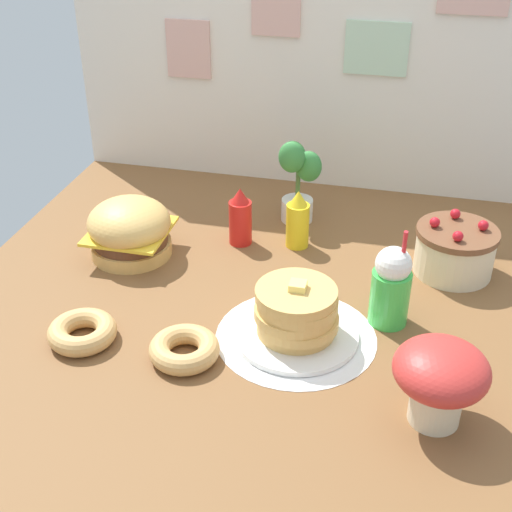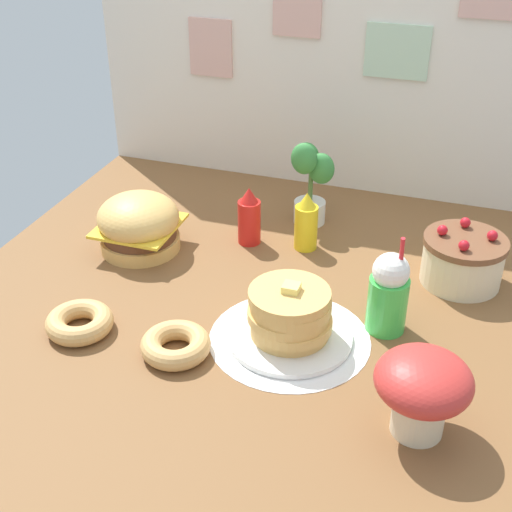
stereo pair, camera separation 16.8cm
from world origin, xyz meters
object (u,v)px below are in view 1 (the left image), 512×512
object	(u,v)px
burger	(130,229)
potted_plant	(298,178)
pancake_stack	(296,316)
donut_pink_glaze	(82,331)
mushroom_stool	(440,377)
mustard_bottle	(298,221)
ketchup_bottle	(240,218)
layer_cake	(455,250)
cream_soda_cup	(391,286)
donut_chocolate	(184,349)

from	to	relation	value
burger	potted_plant	bearing A→B (deg)	36.61
pancake_stack	donut_pink_glaze	xyz separation A→B (m)	(-0.61, -0.16, -0.05)
mushroom_stool	pancake_stack	bearing A→B (deg)	148.39
burger	mustard_bottle	bearing A→B (deg)	19.37
burger	ketchup_bottle	world-z (taller)	ketchup_bottle
mustard_bottle	ketchup_bottle	bearing A→B (deg)	-172.31
ketchup_bottle	mustard_bottle	world-z (taller)	same
layer_cake	ketchup_bottle	bearing A→B (deg)	178.23
mustard_bottle	cream_soda_cup	world-z (taller)	cream_soda_cup
donut_pink_glaze	potted_plant	xyz separation A→B (m)	(0.47, 0.89, 0.15)
pancake_stack	mushroom_stool	world-z (taller)	mushroom_stool
ketchup_bottle	cream_soda_cup	bearing A→B (deg)	-32.83
pancake_stack	donut_pink_glaze	bearing A→B (deg)	-165.33
cream_soda_cup	potted_plant	xyz separation A→B (m)	(-0.39, 0.58, 0.05)
potted_plant	donut_chocolate	bearing A→B (deg)	-99.83
cream_soda_cup	potted_plant	size ratio (longest dim) A/B	0.98
donut_chocolate	potted_plant	size ratio (longest dim) A/B	0.61
mustard_bottle	mushroom_stool	world-z (taller)	mushroom_stool
layer_cake	ketchup_bottle	xyz separation A→B (m)	(-0.75, 0.02, 0.02)
layer_cake	mustard_bottle	distance (m)	0.55
donut_pink_glaze	donut_chocolate	distance (m)	0.32
pancake_stack	cream_soda_cup	size ratio (longest dim) A/B	1.13
pancake_stack	potted_plant	xyz separation A→B (m)	(-0.14, 0.73, 0.10)
ketchup_bottle	donut_chocolate	world-z (taller)	ketchup_bottle
potted_plant	cream_soda_cup	bearing A→B (deg)	-55.76
burger	layer_cake	world-z (taller)	burger
ketchup_bottle	burger	bearing A→B (deg)	-154.54
mustard_bottle	donut_chocolate	bearing A→B (deg)	-105.40
ketchup_bottle	potted_plant	bearing A→B (deg)	52.76
ketchup_bottle	mushroom_stool	world-z (taller)	mushroom_stool
cream_soda_cup	potted_plant	distance (m)	0.70
donut_chocolate	donut_pink_glaze	bearing A→B (deg)	178.85
burger	mustard_bottle	xyz separation A→B (m)	(0.56, 0.20, 0.00)
donut_pink_glaze	mushroom_stool	size ratio (longest dim) A/B	0.85
donut_chocolate	mustard_bottle	bearing A→B (deg)	74.60
potted_plant	mushroom_stool	xyz separation A→B (m)	(0.54, -0.98, -0.04)
pancake_stack	cream_soda_cup	xyz separation A→B (m)	(0.26, 0.15, 0.05)
donut_chocolate	potted_plant	xyz separation A→B (m)	(0.15, 0.89, 0.15)
cream_soda_cup	donut_pink_glaze	world-z (taller)	cream_soda_cup
layer_cake	ketchup_bottle	distance (m)	0.75
potted_plant	mustard_bottle	bearing A→B (deg)	-78.50
pancake_stack	ketchup_bottle	xyz separation A→B (m)	(-0.30, 0.51, 0.02)
cream_soda_cup	donut_pink_glaze	size ratio (longest dim) A/B	1.61
mushroom_stool	mustard_bottle	bearing A→B (deg)	122.62
pancake_stack	potted_plant	bearing A→B (deg)	100.64
mustard_bottle	mushroom_stool	size ratio (longest dim) A/B	0.91
burger	mushroom_stool	bearing A→B (deg)	-29.00
burger	mushroom_stool	world-z (taller)	mushroom_stool
cream_soda_cup	layer_cake	bearing A→B (deg)	60.37
ketchup_bottle	donut_chocolate	distance (m)	0.68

